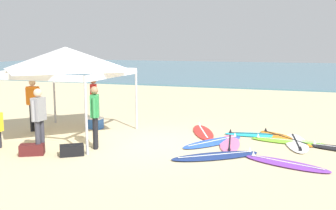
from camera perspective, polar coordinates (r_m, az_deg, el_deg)
The scene contains 19 objects.
ground_plane at distance 11.20m, azimuth -3.04°, elevation -5.65°, with size 80.00×80.00×0.00m, color beige.
sea at distance 42.81m, azimuth 13.41°, elevation 5.04°, with size 80.00×36.00×0.10m, color teal.
canopy_tent at distance 12.13m, azimuth -14.89°, elevation 6.62°, with size 3.33×3.33×2.75m.
surfboard_white at distance 11.68m, azimuth 18.43°, elevation -5.31°, with size 0.89×2.33×0.19m.
surfboard_red at distance 12.46m, azimuth 5.20°, elevation -3.99°, with size 1.34×2.21×0.19m.
surfboard_pink at distance 11.17m, azimuth 9.10°, elevation -5.60°, with size 0.88×2.15×0.19m.
surfboard_purple at distance 9.63m, azimuth 17.02°, elevation -8.26°, with size 2.14×1.24×0.19m.
surfboard_navy at distance 9.90m, azimuth 7.09°, elevation -7.46°, with size 2.28×1.88×0.19m.
surfboard_cyan at distance 12.35m, azimuth 12.86°, elevation -4.30°, with size 1.99×0.75×0.19m.
surfboard_orange at distance 12.14m, azimuth 16.86°, elevation -4.69°, with size 1.92×1.96×0.19m.
surfboard_lime at distance 11.78m, azimuth 17.26°, elevation -5.13°, with size 2.15×0.75×0.19m.
surfboard_blue at distance 11.24m, azimuth 6.71°, elevation -5.46°, with size 1.74×2.20×0.19m.
person_red at distance 13.36m, azimuth -10.93°, elevation 0.91°, with size 0.36×0.49×1.71m.
person_orange at distance 13.21m, azimuth -19.30°, elevation 0.48°, with size 0.55×0.23×1.71m.
person_green at distance 10.62m, azimuth -10.76°, elevation -1.15°, with size 0.35×0.51×1.71m.
person_grey at distance 10.47m, azimuth -18.55°, elevation -1.60°, with size 0.23×0.55×1.71m.
gear_bag_near_tent at distance 10.24m, azimuth -14.04°, elevation -6.50°, with size 0.60×0.32×0.28m, color black.
gear_bag_by_pole at distance 10.59m, azimuth -19.47°, elevation -6.24°, with size 0.60×0.32×0.28m, color #4C1919.
cooler_box at distance 13.25m, azimuth -10.74°, elevation -2.62°, with size 0.50×0.36×0.39m.
Camera 1 is at (4.05, -10.05, 2.83)m, focal length 41.22 mm.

